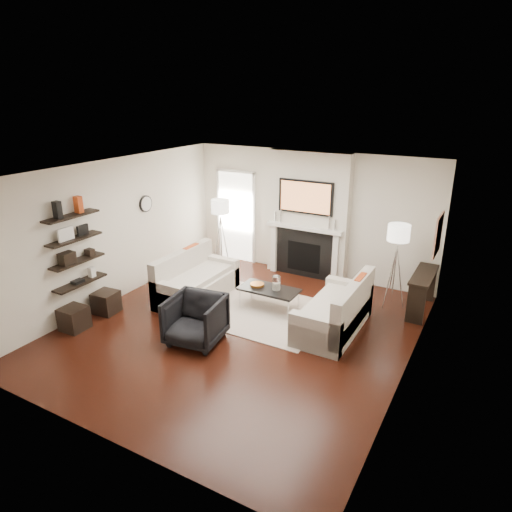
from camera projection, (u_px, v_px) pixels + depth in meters
The scene contains 71 objects.
room_envelope at pixel (238, 255), 7.36m from camera, with size 6.00×6.00×6.00m.
chimney_breast at pixel (308, 215), 9.72m from camera, with size 1.80×0.25×2.70m, color silver.
fireplace_surround at pixel (304, 254), 9.89m from camera, with size 1.30×0.02×1.04m, color black.
firebox at pixel (304, 257), 9.91m from camera, with size 0.75×0.02×0.65m, color black.
mantel_pilaster_l at pixel (274, 248), 10.18m from camera, with size 0.12×0.08×1.10m, color white.
mantel_pilaster_r at pixel (335, 259), 9.53m from camera, with size 0.12×0.08×1.10m, color white.
mantel_shelf at pixel (304, 228), 9.64m from camera, with size 1.70×0.18×0.07m, color white.
tv_body at pixel (306, 197), 9.44m from camera, with size 1.20×0.06×0.70m, color black.
tv_screen at pixel (305, 197), 9.41m from camera, with size 1.10×0.01×0.62m, color #BF723F.
candlestick_l_tall at pixel (281, 216), 9.84m from camera, with size 0.04×0.04×0.30m, color silver.
candlestick_l_short at pixel (276, 217), 9.91m from camera, with size 0.04×0.04×0.24m, color silver.
candlestick_r_tall at pixel (329, 223), 9.34m from camera, with size 0.04×0.04×0.30m, color silver.
candlestick_r_short at pixel (335, 225), 9.29m from camera, with size 0.04×0.04×0.24m, color silver.
hallway_panel at pixel (237, 217), 10.75m from camera, with size 0.90×0.02×2.10m, color white.
door_trim_l at pixel (219, 215), 10.96m from camera, with size 0.06×0.06×2.16m, color white.
door_trim_r at pixel (254, 220), 10.52m from camera, with size 0.06×0.06×2.16m, color white.
door_trim_top at pixel (235, 171), 10.37m from camera, with size 1.02×0.06×0.06m, color white.
rug at pixel (256, 310), 8.50m from camera, with size 2.60×2.00×0.01m, color #B9A697.
loveseat_left_base at pixel (197, 288), 8.94m from camera, with size 0.85×1.80×0.42m, color #BEB4A6.
loveseat_left_back at pixel (183, 270), 8.99m from camera, with size 0.18×1.80×0.80m, color #BEB4A6.
loveseat_left_arm_n at pixel (171, 299), 8.25m from camera, with size 0.85×0.18×0.60m, color #BEB4A6.
loveseat_left_arm_s at pixel (220, 270), 9.58m from camera, with size 0.85×0.18×0.60m, color #BEB4A6.
loveseat_left_cushion at pixel (199, 276), 8.83m from camera, with size 0.63×1.44×0.10m, color #BEB4A6.
pillow_left_orange at pixel (192, 256), 9.16m from camera, with size 0.10×0.42×0.42m, color #AC3C15.
pillow_left_charcoal at pixel (173, 266), 8.68m from camera, with size 0.10×0.40×0.40m, color black.
loveseat_right_base at pixel (333, 318), 7.75m from camera, with size 0.85×1.80×0.42m, color #BEB4A6.
loveseat_right_back at pixel (353, 306), 7.49m from camera, with size 0.18×1.80×0.80m, color #BEB4A6.
loveseat_right_arm_n at pixel (315, 334), 7.06m from camera, with size 0.85×0.18×0.60m, color #BEB4A6.
loveseat_right_arm_s at pixel (348, 296), 8.39m from camera, with size 0.85×0.18×0.60m, color #BEB4A6.
loveseat_right_cushion at pixel (331, 304), 7.69m from camera, with size 0.63×1.44×0.10m, color #BEB4A6.
pillow_right_orange at pixel (360, 288), 7.67m from camera, with size 0.10×0.42×0.42m, color #AC3C15.
pillow_right_charcoal at pixel (348, 302), 7.18m from camera, with size 0.10×0.40×0.40m, color black.
coffee_table at pixel (269, 289), 8.41m from camera, with size 1.10×0.55×0.04m, color black.
coffee_leg_nw at pixel (240, 299), 8.53m from camera, with size 0.02×0.02×0.38m, color silver.
coffee_leg_ne at pixel (288, 310), 8.07m from camera, with size 0.02×0.02×0.38m, color silver.
coffee_leg_sw at pixel (251, 290), 8.89m from camera, with size 0.02×0.02×0.38m, color silver.
coffee_leg_se at pixel (298, 301), 8.44m from camera, with size 0.02×0.02×0.38m, color silver.
hurricane_glass at pixel (276, 283), 8.29m from camera, with size 0.15×0.15×0.27m, color white.
hurricane_candle at pixel (276, 286), 8.31m from camera, with size 0.10×0.10×0.15m, color white.
copper_bowl at pixel (257, 285), 8.51m from camera, with size 0.26×0.26×0.04m, color #A45A1B.
armchair at pixel (195, 318), 7.30m from camera, with size 0.84×0.78×0.86m, color black.
lamp_left_post at pixel (221, 243), 10.35m from camera, with size 0.02×0.02×1.20m, color silver.
lamp_left_shade at pixel (220, 206), 10.06m from camera, with size 0.40×0.40×0.30m, color white.
lamp_left_leg_a at pixel (225, 244), 10.30m from camera, with size 0.02×0.02×1.25m, color silver.
lamp_left_leg_b at pixel (222, 241), 10.45m from camera, with size 0.02×0.02×1.25m, color silver.
lamp_left_leg_c at pixel (217, 244), 10.29m from camera, with size 0.02×0.02×1.25m, color silver.
lamp_right_post at pixel (394, 276), 8.48m from camera, with size 0.02×0.02×1.20m, color silver.
lamp_right_shade at pixel (399, 233), 8.19m from camera, with size 0.40×0.40×0.30m, color white.
lamp_right_leg_a at pixel (400, 277), 8.43m from camera, with size 0.02×0.02×1.25m, color silver.
lamp_right_leg_b at pixel (392, 274), 8.59m from camera, with size 0.02×0.02×1.25m, color silver.
lamp_right_leg_c at pixel (390, 278), 8.43m from camera, with size 0.02×0.02×1.25m, color silver.
console_top at pixel (424, 275), 8.22m from camera, with size 0.35×1.20×0.04m, color black.
console_leg_n at pixel (416, 305), 7.90m from camera, with size 0.30×0.04×0.71m, color black.
console_leg_s at pixel (427, 283), 8.80m from camera, with size 0.30×0.04×0.71m, color black.
wall_art at pixel (438, 235), 7.72m from camera, with size 0.03×0.70×0.70m, color tan.
shelf_bottom at pixel (81, 283), 7.96m from camera, with size 0.25×1.00×0.04m, color black.
shelf_lower at pixel (77, 261), 7.82m from camera, with size 0.25×1.00×0.04m, color black.
shelf_upper at pixel (74, 239), 7.68m from camera, with size 0.25×1.00×0.04m, color black.
shelf_top at pixel (71, 216), 7.55m from camera, with size 0.25×1.00×0.04m, color black.
decor_magfile_a at pixel (57, 210), 7.30m from camera, with size 0.12×0.10×0.28m, color black.
decor_magfile_b at pixel (78, 205), 7.64m from camera, with size 0.12×0.10×0.28m, color #AC3C15.
decor_frame_a at pixel (66, 234), 7.51m from camera, with size 0.04×0.30×0.22m, color white.
decor_frame_b at pixel (83, 230), 7.81m from camera, with size 0.04×0.22×0.18m, color black.
decor_wine_rack at pixel (67, 258), 7.62m from camera, with size 0.18×0.25×0.20m, color black.
decor_box_small at pixel (90, 252), 8.02m from camera, with size 0.15×0.12×0.12m, color black.
decor_books at pixel (78, 281), 7.90m from camera, with size 0.14×0.20×0.05m, color black.
decor_box_tall at pixel (92, 272), 8.14m from camera, with size 0.10×0.10×0.18m, color white.
clock_rim at pixel (146, 204), 9.23m from camera, with size 0.34×0.34×0.04m, color black.
clock_face at pixel (146, 204), 9.21m from camera, with size 0.29×0.29×0.01m, color white.
ottoman_near at pixel (106, 302), 8.37m from camera, with size 0.40×0.40×0.40m, color black.
ottoman_far at pixel (74, 318), 7.77m from camera, with size 0.40×0.40×0.40m, color black.
Camera 1 is at (3.62, -5.90, 3.85)m, focal length 32.00 mm.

